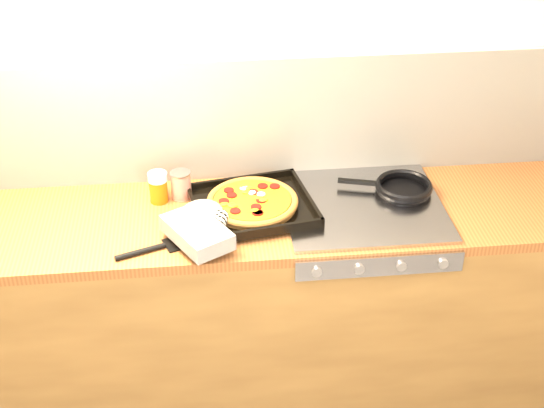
{
  "coord_description": "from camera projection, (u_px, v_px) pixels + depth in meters",
  "views": [
    {
      "loc": [
        -0.15,
        -1.28,
        2.45
      ],
      "look_at": [
        0.1,
        1.08,
        0.95
      ],
      "focal_mm": 50.0,
      "sensor_mm": 36.0,
      "label": 1
    }
  ],
  "objects": [
    {
      "name": "counter_run",
      "position": [
        247.0,
        306.0,
        3.08
      ],
      "size": [
        3.2,
        0.62,
        0.9
      ],
      "color": "olive",
      "rests_on": "ground"
    },
    {
      "name": "stovetop",
      "position": [
        363.0,
        206.0,
        2.88
      ],
      "size": [
        0.6,
        0.56,
        0.02
      ],
      "primitive_type": "cube",
      "color": "#9B9CA1",
      "rests_on": "counter_run"
    },
    {
      "name": "wooden_spoon",
      "position": [
        268.0,
        188.0,
        2.99
      ],
      "size": [
        0.28,
        0.16,
        0.02
      ],
      "color": "#9A6A41",
      "rests_on": "counter_run"
    },
    {
      "name": "black_spatula",
      "position": [
        156.0,
        248.0,
        2.64
      ],
      "size": [
        0.28,
        0.15,
        0.02
      ],
      "color": "black",
      "rests_on": "counter_run"
    },
    {
      "name": "juice_glass",
      "position": [
        158.0,
        187.0,
        2.89
      ],
      "size": [
        0.1,
        0.1,
        0.12
      ],
      "color": "#DD600D",
      "rests_on": "counter_run"
    },
    {
      "name": "tomato_can",
      "position": [
        181.0,
        185.0,
        2.91
      ],
      "size": [
        0.08,
        0.08,
        0.11
      ],
      "color": "maroon",
      "rests_on": "counter_run"
    },
    {
      "name": "pizza_on_tray",
      "position": [
        237.0,
        210.0,
        2.78
      ],
      "size": [
        0.59,
        0.58,
        0.07
      ],
      "color": "black",
      "rests_on": "stovetop"
    },
    {
      "name": "frying_pan",
      "position": [
        402.0,
        188.0,
        2.94
      ],
      "size": [
        0.39,
        0.27,
        0.04
      ],
      "color": "black",
      "rests_on": "stovetop"
    },
    {
      "name": "room_shell",
      "position": [
        238.0,
        120.0,
        2.95
      ],
      "size": [
        3.2,
        3.2,
        3.2
      ],
      "color": "white",
      "rests_on": "ground"
    }
  ]
}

